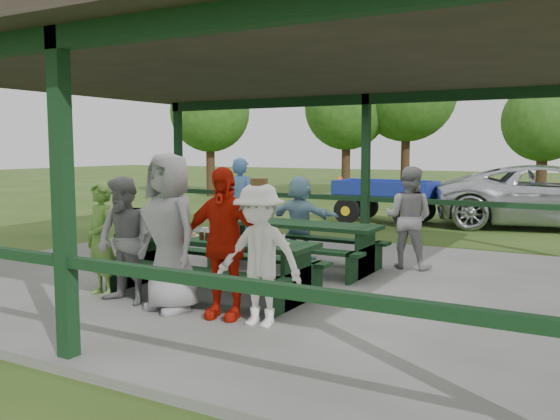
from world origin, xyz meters
The scene contains 20 objects.
ground centered at (0.00, 0.00, 0.00)m, with size 90.00×90.00×0.00m, color #2D4A17.
concrete_slab centered at (0.00, 0.00, 0.05)m, with size 10.00×8.00×0.10m, color slate.
pavilion_structure centered at (0.00, 0.00, 3.17)m, with size 10.60×8.60×3.24m.
picnic_table_near centered at (-0.20, -1.20, 0.58)m, with size 2.84×1.39×0.75m.
picnic_table_far centered at (-0.04, 0.80, 0.58)m, with size 2.76×1.39×0.75m.
table_setting centered at (-0.03, -1.18, 0.88)m, with size 2.16×0.45×0.10m.
contestant_green centered at (-1.43, -1.99, 0.85)m, with size 0.54×0.36×1.49m, color #5D9036.
contestant_grey_left centered at (-0.88, -2.13, 0.89)m, with size 0.77×0.60×1.58m, color gray.
contestant_grey_mid centered at (-0.18, -2.11, 1.04)m, with size 0.92×0.60×1.88m, color #99999C.
contestant_red centered at (0.53, -2.04, 0.96)m, with size 1.01×0.42×1.73m, color red.
contestant_white_fedora centered at (1.05, -2.10, 0.88)m, with size 1.05×0.66×1.61m.
spectator_lblue centered at (-0.34, 1.57, 0.83)m, with size 1.35×0.43×1.46m, color #7DA8C1.
spectator_blue centered at (-1.88, 2.05, 0.97)m, with size 0.64×0.42×1.75m, color #3E69A1.
spectator_grey centered at (1.54, 1.73, 0.92)m, with size 0.80×0.62×1.64m, color #959497.
pickup_truck centered at (3.09, 8.90, 0.80)m, with size 2.64×5.73×1.59m, color silver.
farm_trailer centered at (-0.96, 7.81, 0.62)m, with size 3.55×1.62×1.24m.
tree_far_left centered at (-5.28, 15.29, 3.63)m, with size 3.43×3.43×5.37m.
tree_left centered at (-3.08, 16.34, 4.27)m, with size 4.03×4.03×6.30m.
tree_mid centered at (2.26, 14.55, 2.91)m, with size 2.77×2.77×4.32m.
tree_edge_left centered at (-10.32, 12.75, 3.47)m, with size 3.28×3.28×5.13m.
Camera 1 is at (4.34, -7.52, 2.04)m, focal length 38.00 mm.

